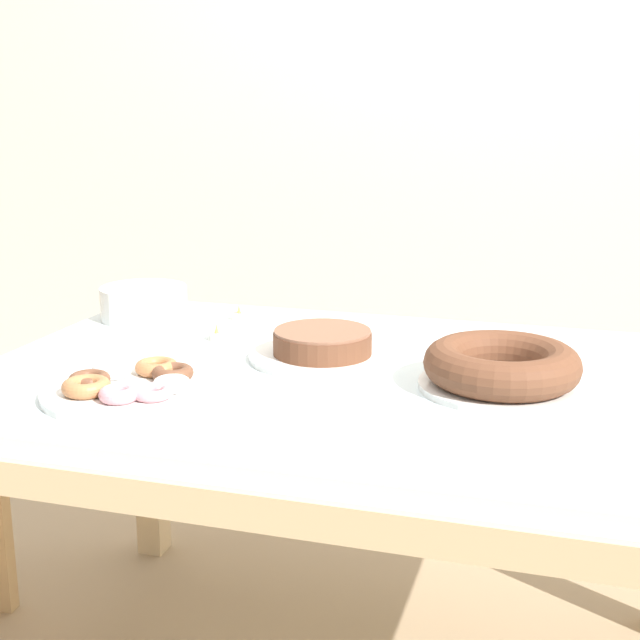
{
  "coord_description": "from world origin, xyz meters",
  "views": [
    {
      "loc": [
        0.45,
        -1.62,
        1.25
      ],
      "look_at": [
        -0.1,
        0.17,
        0.78
      ],
      "focal_mm": 50.0,
      "sensor_mm": 36.0,
      "label": 1
    }
  ],
  "objects_px": {
    "tealight_near_front": "(217,336)",
    "tealight_near_cakes": "(239,315)",
    "pastry_platter": "(132,386)",
    "cake_golden_bundt": "(502,367)",
    "plate_stack": "(144,303)",
    "cake_chocolate_round": "(322,347)"
  },
  "relations": [
    {
      "from": "tealight_near_front",
      "to": "tealight_near_cakes",
      "type": "distance_m",
      "value": 0.19
    },
    {
      "from": "pastry_platter",
      "to": "plate_stack",
      "type": "distance_m",
      "value": 0.58
    },
    {
      "from": "cake_golden_bundt",
      "to": "pastry_platter",
      "type": "xyz_separation_m",
      "value": [
        -0.64,
        -0.23,
        -0.03
      ]
    },
    {
      "from": "plate_stack",
      "to": "tealight_near_cakes",
      "type": "height_order",
      "value": "plate_stack"
    },
    {
      "from": "cake_chocolate_round",
      "to": "pastry_platter",
      "type": "relative_size",
      "value": 0.91
    },
    {
      "from": "cake_chocolate_round",
      "to": "tealight_near_cakes",
      "type": "bearing_deg",
      "value": 137.63
    },
    {
      "from": "plate_stack",
      "to": "cake_chocolate_round",
      "type": "bearing_deg",
      "value": -21.72
    },
    {
      "from": "pastry_platter",
      "to": "tealight_near_cakes",
      "type": "bearing_deg",
      "value": 92.54
    },
    {
      "from": "cake_chocolate_round",
      "to": "pastry_platter",
      "type": "xyz_separation_m",
      "value": [
        -0.27,
        -0.32,
        -0.01
      ]
    },
    {
      "from": "tealight_near_cakes",
      "to": "cake_chocolate_round",
      "type": "bearing_deg",
      "value": -42.37
    },
    {
      "from": "cake_chocolate_round",
      "to": "tealight_near_front",
      "type": "bearing_deg",
      "value": 164.31
    },
    {
      "from": "cake_chocolate_round",
      "to": "plate_stack",
      "type": "height_order",
      "value": "plate_stack"
    },
    {
      "from": "tealight_near_front",
      "to": "cake_chocolate_round",
      "type": "bearing_deg",
      "value": -15.69
    },
    {
      "from": "plate_stack",
      "to": "tealight_near_front",
      "type": "relative_size",
      "value": 5.25
    },
    {
      "from": "plate_stack",
      "to": "tealight_near_front",
      "type": "xyz_separation_m",
      "value": [
        0.25,
        -0.13,
        -0.03
      ]
    },
    {
      "from": "plate_stack",
      "to": "tealight_near_front",
      "type": "distance_m",
      "value": 0.28
    },
    {
      "from": "cake_chocolate_round",
      "to": "tealight_near_cakes",
      "type": "height_order",
      "value": "cake_chocolate_round"
    },
    {
      "from": "pastry_platter",
      "to": "tealight_near_front",
      "type": "xyz_separation_m",
      "value": [
        -0.0,
        0.39,
        -0.01
      ]
    },
    {
      "from": "cake_golden_bundt",
      "to": "tealight_near_cakes",
      "type": "relative_size",
      "value": 7.71
    },
    {
      "from": "pastry_platter",
      "to": "plate_stack",
      "type": "xyz_separation_m",
      "value": [
        -0.25,
        0.53,
        0.02
      ]
    },
    {
      "from": "cake_golden_bundt",
      "to": "tealight_near_front",
      "type": "height_order",
      "value": "cake_golden_bundt"
    },
    {
      "from": "pastry_platter",
      "to": "tealight_near_cakes",
      "type": "relative_size",
      "value": 8.36
    }
  ]
}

